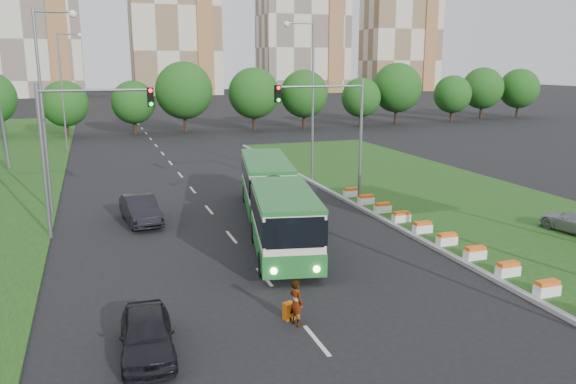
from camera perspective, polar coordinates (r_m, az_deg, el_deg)
name	(u,v)px	position (r m, az deg, el deg)	size (l,w,h in m)	color
ground	(329,269)	(25.31, 4.15, -7.78)	(360.00, 360.00, 0.00)	black
grass_median	(464,203)	(38.28, 17.45, -1.07)	(14.00, 60.00, 0.15)	#1B4513
median_kerb	(368,212)	(34.66, 8.15, -2.00)	(0.30, 60.00, 0.18)	gray
lane_markings	(188,184)	(43.15, -10.11, 0.76)	(0.20, 100.00, 0.01)	silver
flower_planters	(434,233)	(29.84, 14.64, -4.03)	(1.10, 20.30, 0.60)	white
traffic_mast_median	(337,123)	(34.95, 5.05, 6.98)	(5.76, 0.32, 8.00)	slate
traffic_mast_left	(75,135)	(30.94, -20.80, 5.43)	(5.76, 0.32, 8.00)	slate
street_lamps	(213,116)	(32.50, -7.66, 7.62)	(36.00, 60.00, 12.00)	slate
tree_line	(239,96)	(79.27, -4.96, 9.65)	(120.00, 8.00, 9.00)	#195216
apartment_tower_ceast	(174,7)	(174.20, -11.54, 17.94)	(25.00, 15.00, 50.00)	beige
apartment_tower_east	(303,16)	(184.00, 1.52, 17.43)	(27.00, 15.00, 47.00)	beige
midrise_east	(401,30)	(198.75, 11.38, 15.85)	(24.00, 14.00, 40.00)	beige
articulated_bus	(270,199)	(30.71, -1.80, -0.68)	(2.66, 17.06, 2.81)	silver
car_left_near	(147,334)	(18.59, -14.15, -13.81)	(1.63, 4.05, 1.38)	black
car_left_far	(141,209)	(33.20, -14.75, -1.73)	(1.66, 4.76, 1.57)	black
pedestrian	(296,303)	(19.85, 0.84, -11.16)	(0.61, 0.40, 1.66)	gray
shopping_trolley	(289,311)	(20.46, 0.10, -12.00)	(0.37, 0.39, 0.63)	#D8600B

